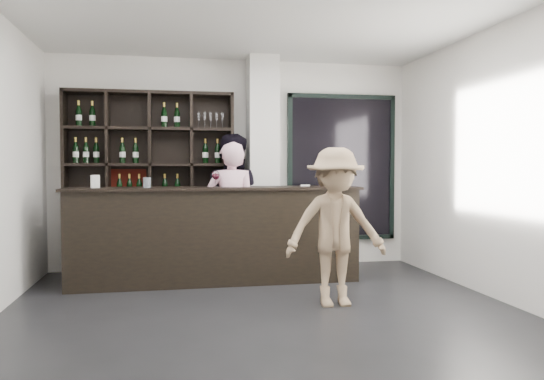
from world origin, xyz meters
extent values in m
cube|color=black|center=(0.00, 0.00, -0.01)|extent=(5.00, 5.50, 0.01)
cube|color=silver|center=(0.35, 2.47, 1.45)|extent=(0.40, 0.40, 2.90)
cube|color=black|center=(1.55, 2.69, 1.40)|extent=(1.60, 0.08, 2.10)
cube|color=black|center=(1.55, 2.69, 1.40)|extent=(1.48, 0.02, 1.98)
cube|color=black|center=(-0.35, 1.75, 0.56)|extent=(3.43, 0.64, 1.13)
cube|color=black|center=(-0.35, 1.75, 1.14)|extent=(3.51, 0.72, 0.03)
imported|color=beige|center=(-0.15, 1.85, 0.85)|extent=(0.65, 0.45, 1.71)
imported|color=black|center=(-0.10, 2.40, 0.92)|extent=(1.10, 1.01, 1.84)
imported|color=#9C7E5D|center=(0.75, 0.43, 0.80)|extent=(1.05, 0.62, 1.59)
cylinder|color=#A4B2C2|center=(-1.16, 1.72, 1.22)|extent=(0.11, 0.11, 0.12)
cube|color=white|center=(0.80, 1.86, 1.17)|extent=(0.14, 0.14, 0.02)
cube|color=white|center=(-1.75, 1.75, 1.23)|extent=(0.11, 0.08, 0.15)
camera|label=1|loc=(-0.86, -4.67, 1.39)|focal=35.00mm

